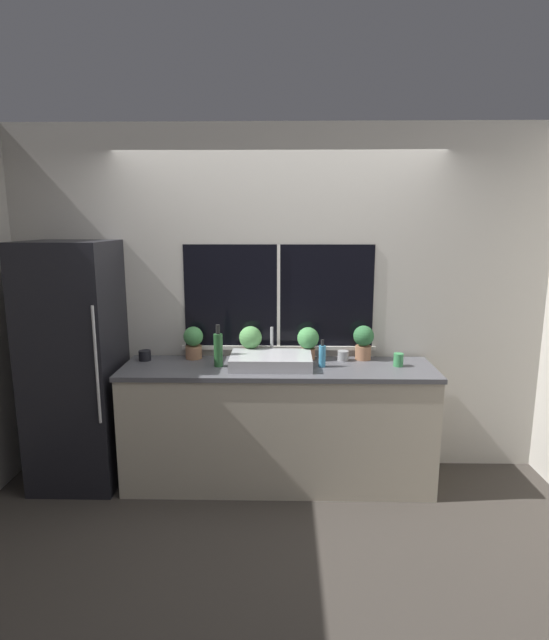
{
  "coord_description": "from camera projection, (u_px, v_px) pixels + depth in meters",
  "views": [
    {
      "loc": [
        0.05,
        -3.27,
        1.97
      ],
      "look_at": [
        -0.03,
        0.28,
        1.27
      ],
      "focal_mm": 28.0,
      "sensor_mm": 36.0,
      "label": 1
    }
  ],
  "objects": [
    {
      "name": "wall_back",
      "position": [
        279.0,
        302.0,
        3.94
      ],
      "size": [
        8.0,
        0.09,
        2.7
      ],
      "color": "#BCB7AD",
      "rests_on": "ground_plane"
    },
    {
      "name": "potted_plant_far_right",
      "position": [
        363.0,
        341.0,
        3.85
      ],
      "size": [
        0.16,
        0.16,
        0.27
      ],
      "color": "#9E6B4C",
      "rests_on": "counter"
    },
    {
      "name": "potted_plant_center_left",
      "position": [
        250.0,
        340.0,
        3.86
      ],
      "size": [
        0.18,
        0.18,
        0.26
      ],
      "color": "#9E6B4C",
      "rests_on": "counter"
    },
    {
      "name": "ground_plane",
      "position": [
        277.0,
        501.0,
        3.59
      ],
      "size": [
        14.0,
        14.0,
        0.0
      ],
      "primitive_type": "plane",
      "color": "#38332D"
    },
    {
      "name": "soap_bottle",
      "position": [
        322.0,
        356.0,
        3.66
      ],
      "size": [
        0.05,
        0.05,
        0.21
      ],
      "color": "teal",
      "rests_on": "counter"
    },
    {
      "name": "refrigerator",
      "position": [
        77.0,
        364.0,
        3.76
      ],
      "size": [
        0.63,
        0.7,
        1.84
      ],
      "color": "black",
      "rests_on": "ground_plane"
    },
    {
      "name": "wall_left",
      "position": [
        63.0,
        287.0,
        4.84
      ],
      "size": [
        0.06,
        7.0,
        2.7
      ],
      "color": "#BCB7AD",
      "rests_on": "ground_plane"
    },
    {
      "name": "mug_green",
      "position": [
        398.0,
        360.0,
        3.68
      ],
      "size": [
        0.07,
        0.07,
        0.1
      ],
      "color": "#38844C",
      "rests_on": "counter"
    },
    {
      "name": "bottle_tall",
      "position": [
        218.0,
        349.0,
        3.66
      ],
      "size": [
        0.07,
        0.07,
        0.31
      ],
      "color": "#235128",
      "rests_on": "counter"
    },
    {
      "name": "mug_black",
      "position": [
        145.0,
        355.0,
        3.84
      ],
      "size": [
        0.09,
        0.09,
        0.08
      ],
      "color": "black",
      "rests_on": "counter"
    },
    {
      "name": "sink",
      "position": [
        271.0,
        360.0,
        3.68
      ],
      "size": [
        0.6,
        0.43,
        0.25
      ],
      "color": "#ADADB2",
      "rests_on": "counter"
    },
    {
      "name": "potted_plant_center_right",
      "position": [
        308.0,
        341.0,
        3.86
      ],
      "size": [
        0.17,
        0.17,
        0.25
      ],
      "color": "#9E6B4C",
      "rests_on": "counter"
    },
    {
      "name": "wall_right",
      "position": [
        500.0,
        288.0,
        4.76
      ],
      "size": [
        0.06,
        7.0,
        2.7
      ],
      "color": "#BCB7AD",
      "rests_on": "ground_plane"
    },
    {
      "name": "counter",
      "position": [
        278.0,
        425.0,
        3.77
      ],
      "size": [
        2.31,
        0.58,
        0.92
      ],
      "color": "#B2A893",
      "rests_on": "ground_plane"
    },
    {
      "name": "mug_grey",
      "position": [
        343.0,
        356.0,
        3.83
      ],
      "size": [
        0.08,
        0.08,
        0.08
      ],
      "color": "gray",
      "rests_on": "counter"
    },
    {
      "name": "potted_plant_far_left",
      "position": [
        193.0,
        341.0,
        3.88
      ],
      "size": [
        0.15,
        0.15,
        0.25
      ],
      "color": "#9E6B4C",
      "rests_on": "counter"
    }
  ]
}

